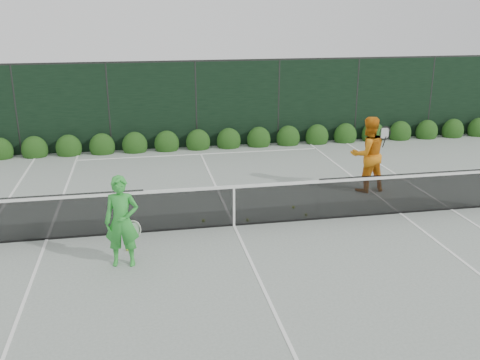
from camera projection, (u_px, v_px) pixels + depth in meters
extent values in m
plane|color=gray|center=(234.00, 226.00, 12.27)|extent=(80.00, 80.00, 0.00)
cube|color=black|center=(40.00, 218.00, 11.36)|extent=(4.40, 0.01, 1.02)
cube|color=black|center=(234.00, 206.00, 12.12)|extent=(4.00, 0.01, 0.96)
cube|color=black|center=(405.00, 194.00, 12.86)|extent=(4.40, 0.01, 1.02)
cube|color=white|center=(234.00, 187.00, 11.98)|extent=(12.80, 0.03, 0.07)
cube|color=black|center=(234.00, 225.00, 12.26)|extent=(12.80, 0.02, 0.04)
cube|color=white|center=(234.00, 207.00, 12.13)|extent=(0.05, 0.03, 0.91)
imported|color=green|center=(122.00, 222.00, 10.16)|extent=(0.71, 0.52, 1.80)
torus|color=beige|center=(133.00, 229.00, 10.36)|extent=(0.30, 0.06, 0.30)
cylinder|color=black|center=(134.00, 241.00, 10.43)|extent=(0.10, 0.03, 0.30)
imported|color=orange|center=(368.00, 154.00, 14.33)|extent=(1.07, 0.87, 2.05)
torus|color=black|center=(385.00, 133.00, 14.02)|extent=(0.30, 0.05, 0.30)
cylinder|color=black|center=(384.00, 142.00, 14.09)|extent=(0.10, 0.03, 0.30)
cube|color=white|center=(451.00, 209.00, 13.25)|extent=(0.06, 23.77, 0.01)
cube|color=white|center=(47.00, 240.00, 11.53)|extent=(0.06, 23.77, 0.01)
cube|color=white|center=(400.00, 213.00, 13.00)|extent=(0.06, 23.77, 0.01)
cube|color=white|center=(186.00, 122.00, 23.37)|extent=(11.03, 0.06, 0.01)
cube|color=white|center=(201.00, 154.00, 18.25)|extent=(8.23, 0.06, 0.01)
cube|color=white|center=(234.00, 226.00, 12.27)|extent=(0.06, 12.80, 0.01)
cube|color=black|center=(196.00, 105.00, 18.81)|extent=(32.00, 0.06, 3.00)
cube|color=#262826|center=(195.00, 61.00, 18.34)|extent=(32.00, 0.06, 0.06)
cylinder|color=#262826|center=(16.00, 111.00, 17.74)|extent=(0.08, 0.08, 3.00)
cylinder|color=#262826|center=(109.00, 108.00, 18.28)|extent=(0.08, 0.08, 3.00)
cylinder|color=#262826|center=(196.00, 105.00, 18.81)|extent=(0.08, 0.08, 3.00)
cylinder|color=#262826|center=(278.00, 102.00, 19.35)|extent=(0.08, 0.08, 3.00)
cylinder|color=#262826|center=(356.00, 100.00, 19.89)|extent=(0.08, 0.08, 3.00)
cylinder|color=#262826|center=(430.00, 97.00, 20.43)|extent=(0.08, 0.08, 3.00)
ellipsoid|color=black|center=(0.00, 151.00, 17.69)|extent=(0.86, 0.65, 0.94)
ellipsoid|color=black|center=(35.00, 150.00, 17.89)|extent=(0.86, 0.65, 0.94)
ellipsoid|color=black|center=(69.00, 148.00, 18.09)|extent=(0.86, 0.65, 0.94)
ellipsoid|color=black|center=(102.00, 147.00, 18.28)|extent=(0.86, 0.65, 0.94)
ellipsoid|color=black|center=(135.00, 145.00, 18.48)|extent=(0.86, 0.65, 0.94)
ellipsoid|color=black|center=(167.00, 144.00, 18.68)|extent=(0.86, 0.65, 0.94)
ellipsoid|color=black|center=(198.00, 142.00, 18.88)|extent=(0.86, 0.65, 0.94)
ellipsoid|color=black|center=(229.00, 141.00, 19.07)|extent=(0.86, 0.65, 0.94)
ellipsoid|color=black|center=(259.00, 140.00, 19.27)|extent=(0.86, 0.65, 0.94)
ellipsoid|color=black|center=(288.00, 138.00, 19.47)|extent=(0.86, 0.65, 0.94)
ellipsoid|color=black|center=(317.00, 137.00, 19.67)|extent=(0.86, 0.65, 0.94)
ellipsoid|color=black|center=(345.00, 136.00, 19.86)|extent=(0.86, 0.65, 0.94)
ellipsoid|color=black|center=(373.00, 134.00, 20.06)|extent=(0.86, 0.65, 0.94)
ellipsoid|color=black|center=(400.00, 133.00, 20.26)|extent=(0.86, 0.65, 0.94)
ellipsoid|color=black|center=(427.00, 132.00, 20.45)|extent=(0.86, 0.65, 0.94)
ellipsoid|color=black|center=(453.00, 131.00, 20.65)|extent=(0.86, 0.65, 0.94)
ellipsoid|color=black|center=(478.00, 130.00, 20.85)|extent=(0.86, 0.65, 0.94)
sphere|color=#B2D32E|center=(293.00, 207.00, 13.32)|extent=(0.07, 0.07, 0.07)
sphere|color=#B2D32E|center=(247.00, 220.00, 12.52)|extent=(0.07, 0.07, 0.07)
sphere|color=#B2D32E|center=(203.00, 221.00, 12.47)|extent=(0.07, 0.07, 0.07)
sphere|color=#B2D32E|center=(128.00, 249.00, 11.00)|extent=(0.07, 0.07, 0.07)
sphere|color=#B2D32E|center=(306.00, 215.00, 12.83)|extent=(0.07, 0.07, 0.07)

